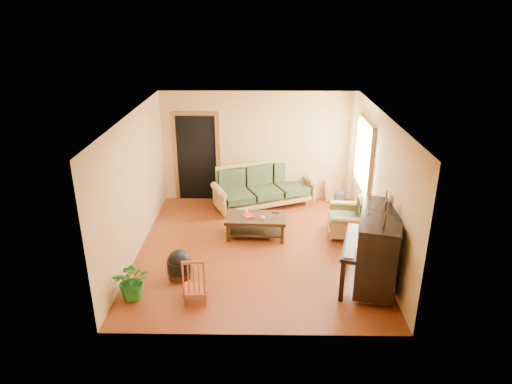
{
  "coord_description": "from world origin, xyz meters",
  "views": [
    {
      "loc": [
        0.1,
        -7.75,
        4.34
      ],
      "look_at": [
        -0.02,
        0.2,
        1.1
      ],
      "focal_mm": 32.0,
      "sensor_mm": 36.0,
      "label": 1
    }
  ],
  "objects_px": {
    "sofa": "(264,187)",
    "armchair": "(346,216)",
    "coffee_table": "(256,226)",
    "piano": "(377,250)",
    "ceramic_crock": "(340,197)",
    "red_chair": "(195,278)",
    "potted_plant": "(133,281)",
    "footstool": "(179,268)"
  },
  "relations": [
    {
      "from": "piano",
      "to": "red_chair",
      "type": "bearing_deg",
      "value": -155.15
    },
    {
      "from": "armchair",
      "to": "footstool",
      "type": "distance_m",
      "value": 3.54
    },
    {
      "from": "sofa",
      "to": "footstool",
      "type": "xyz_separation_m",
      "value": [
        -1.46,
        -3.06,
        -0.29
      ]
    },
    {
      "from": "ceramic_crock",
      "to": "piano",
      "type": "bearing_deg",
      "value": -89.46
    },
    {
      "from": "sofa",
      "to": "armchair",
      "type": "height_order",
      "value": "sofa"
    },
    {
      "from": "coffee_table",
      "to": "ceramic_crock",
      "type": "distance_m",
      "value": 2.64
    },
    {
      "from": "sofa",
      "to": "armchair",
      "type": "distance_m",
      "value": 2.17
    },
    {
      "from": "sofa",
      "to": "red_chair",
      "type": "bearing_deg",
      "value": -129.42
    },
    {
      "from": "potted_plant",
      "to": "armchair",
      "type": "bearing_deg",
      "value": 31.08
    },
    {
      "from": "red_chair",
      "to": "ceramic_crock",
      "type": "relative_size",
      "value": 3.06
    },
    {
      "from": "footstool",
      "to": "ceramic_crock",
      "type": "distance_m",
      "value": 4.65
    },
    {
      "from": "piano",
      "to": "potted_plant",
      "type": "relative_size",
      "value": 2.27
    },
    {
      "from": "piano",
      "to": "potted_plant",
      "type": "bearing_deg",
      "value": -158.0
    },
    {
      "from": "footstool",
      "to": "ceramic_crock",
      "type": "xyz_separation_m",
      "value": [
        3.27,
        3.31,
        -0.07
      ]
    },
    {
      "from": "sofa",
      "to": "footstool",
      "type": "bearing_deg",
      "value": -138.51
    },
    {
      "from": "coffee_table",
      "to": "footstool",
      "type": "bearing_deg",
      "value": -129.58
    },
    {
      "from": "sofa",
      "to": "potted_plant",
      "type": "height_order",
      "value": "sofa"
    },
    {
      "from": "coffee_table",
      "to": "piano",
      "type": "distance_m",
      "value": 2.67
    },
    {
      "from": "ceramic_crock",
      "to": "red_chair",
      "type": "bearing_deg",
      "value": -126.36
    },
    {
      "from": "piano",
      "to": "red_chair",
      "type": "relative_size",
      "value": 1.85
    },
    {
      "from": "coffee_table",
      "to": "armchair",
      "type": "bearing_deg",
      "value": 2.94
    },
    {
      "from": "coffee_table",
      "to": "piano",
      "type": "xyz_separation_m",
      "value": [
        2.02,
        -1.7,
        0.43
      ]
    },
    {
      "from": "footstool",
      "to": "red_chair",
      "type": "height_order",
      "value": "red_chair"
    },
    {
      "from": "coffee_table",
      "to": "sofa",
      "type": "bearing_deg",
      "value": 83.5
    },
    {
      "from": "armchair",
      "to": "piano",
      "type": "distance_m",
      "value": 1.82
    },
    {
      "from": "sofa",
      "to": "armchair",
      "type": "relative_size",
      "value": 2.66
    },
    {
      "from": "footstool",
      "to": "potted_plant",
      "type": "height_order",
      "value": "potted_plant"
    },
    {
      "from": "piano",
      "to": "footstool",
      "type": "bearing_deg",
      "value": -167.15
    },
    {
      "from": "armchair",
      "to": "footstool",
      "type": "bearing_deg",
      "value": -145.97
    },
    {
      "from": "piano",
      "to": "ceramic_crock",
      "type": "distance_m",
      "value": 3.49
    },
    {
      "from": "piano",
      "to": "ceramic_crock",
      "type": "bearing_deg",
      "value": 105.9
    },
    {
      "from": "sofa",
      "to": "ceramic_crock",
      "type": "distance_m",
      "value": 1.86
    },
    {
      "from": "coffee_table",
      "to": "armchair",
      "type": "relative_size",
      "value": 1.41
    },
    {
      "from": "red_chair",
      "to": "footstool",
      "type": "bearing_deg",
      "value": 118.9
    },
    {
      "from": "footstool",
      "to": "potted_plant",
      "type": "xyz_separation_m",
      "value": [
        -0.62,
        -0.6,
        0.13
      ]
    },
    {
      "from": "sofa",
      "to": "armchair",
      "type": "bearing_deg",
      "value": -63.26
    },
    {
      "from": "footstool",
      "to": "red_chair",
      "type": "bearing_deg",
      "value": -59.77
    },
    {
      "from": "armchair",
      "to": "ceramic_crock",
      "type": "distance_m",
      "value": 1.69
    },
    {
      "from": "coffee_table",
      "to": "potted_plant",
      "type": "relative_size",
      "value": 1.85
    },
    {
      "from": "sofa",
      "to": "ceramic_crock",
      "type": "relative_size",
      "value": 8.76
    },
    {
      "from": "red_chair",
      "to": "coffee_table",
      "type": "bearing_deg",
      "value": 65.95
    },
    {
      "from": "armchair",
      "to": "piano",
      "type": "bearing_deg",
      "value": -77.95
    }
  ]
}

